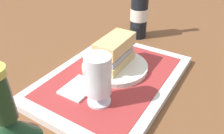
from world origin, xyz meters
TOP-DOWN VIEW (x-y plane):
  - ground_plane at (0.00, 0.00)m, footprint 3.00×3.00m
  - tray at (0.00, 0.00)m, footprint 0.44×0.32m
  - placemat at (0.00, 0.00)m, footprint 0.38×0.27m
  - plate at (-0.04, -0.01)m, footprint 0.19×0.19m
  - sandwich at (-0.03, -0.01)m, footprint 0.13×0.07m
  - beer_glass at (0.11, 0.03)m, footprint 0.06×0.06m
  - napkin_folded at (0.09, -0.04)m, footprint 0.09×0.07m
  - second_bottle at (-0.31, -0.07)m, footprint 0.07×0.07m

SIDE VIEW (x-z plane):
  - ground_plane at x=0.00m, z-range 0.00..0.00m
  - tray at x=0.00m, z-range 0.00..0.02m
  - placemat at x=0.00m, z-range 0.02..0.02m
  - napkin_folded at x=0.09m, z-range 0.02..0.03m
  - plate at x=-0.04m, z-range 0.02..0.04m
  - sandwich at x=-0.03m, z-range 0.04..0.12m
  - beer_glass at x=0.11m, z-range 0.03..0.15m
  - second_bottle at x=-0.31m, z-range -0.03..0.24m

